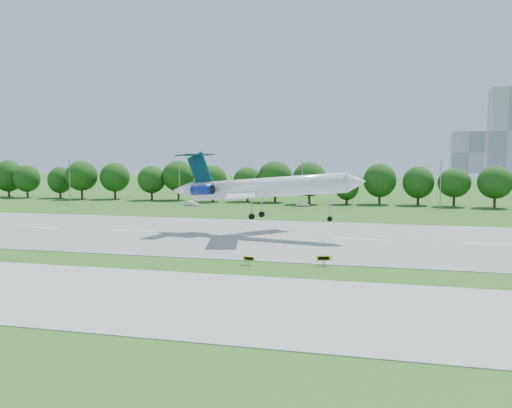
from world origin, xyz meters
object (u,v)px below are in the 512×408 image
(airliner, at_px, (257,187))
(service_vehicle_a, at_px, (191,203))
(taxi_sign_left, at_px, (249,259))
(service_vehicle_b, at_px, (303,204))

(airliner, height_order, service_vehicle_a, airliner)
(taxi_sign_left, bearing_deg, airliner, 113.57)
(service_vehicle_b, bearing_deg, service_vehicle_a, 98.40)
(service_vehicle_a, bearing_deg, taxi_sign_left, -139.72)
(airliner, relative_size, taxi_sign_left, 22.41)
(airliner, height_order, service_vehicle_b, airliner)
(airliner, distance_m, service_vehicle_b, 56.99)
(service_vehicle_a, bearing_deg, airliner, -133.89)
(airliner, bearing_deg, taxi_sign_left, -67.71)
(airliner, distance_m, taxi_sign_left, 26.99)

